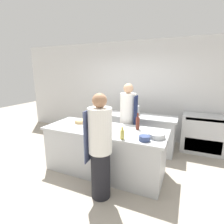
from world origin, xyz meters
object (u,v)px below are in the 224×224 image
(chef_at_stove, at_px, (128,122))
(bowl_prep_small, at_px, (144,138))
(bottle_wine, at_px, (94,124))
(cup, at_px, (105,121))
(bottle_cooking_oil, at_px, (138,123))
(bowl_mixing_large, at_px, (99,129))
(bowl_wooden_salad, at_px, (80,121))
(chef_at_prep_near, at_px, (100,148))
(oven_range, at_px, (203,134))
(stockpot, at_px, (134,110))
(bowl_ceramic_blue, at_px, (157,135))
(bottle_olive_oil, at_px, (122,134))
(bottle_vinegar, at_px, (106,123))

(chef_at_stove, bearing_deg, bowl_prep_small, 28.15)
(bottle_wine, bearing_deg, cup, 87.20)
(chef_at_stove, relative_size, bottle_cooking_oil, 5.45)
(bowl_mixing_large, height_order, bowl_wooden_salad, bowl_wooden_salad)
(chef_at_prep_near, bearing_deg, bowl_prep_small, -59.68)
(bowl_prep_small, distance_m, cup, 1.18)
(oven_range, distance_m, stockpot, 1.79)
(cup, xyz_separation_m, stockpot, (0.33, 0.98, 0.07))
(oven_range, relative_size, bowl_mixing_large, 6.09)
(bowl_wooden_salad, bearing_deg, oven_range, 33.88)
(bowl_mixing_large, xyz_separation_m, bowl_ceramic_blue, (1.03, 0.07, 0.01))
(chef_at_prep_near, distance_m, cup, 1.13)
(bowl_wooden_salad, height_order, stockpot, stockpot)
(oven_range, bearing_deg, stockpot, -165.15)
(bowl_ceramic_blue, bearing_deg, stockpot, 120.01)
(bowl_wooden_salad, bearing_deg, bottle_olive_oil, -23.29)
(bottle_vinegar, distance_m, bowl_mixing_large, 0.21)
(bowl_prep_small, distance_m, bowl_ceramic_blue, 0.25)
(bottle_cooking_oil, distance_m, bowl_mixing_large, 0.73)
(chef_at_prep_near, height_order, cup, chef_at_prep_near)
(bottle_vinegar, distance_m, bowl_ceramic_blue, 0.96)
(bowl_wooden_salad, bearing_deg, bottle_wine, -24.41)
(bottle_olive_oil, distance_m, cup, 0.97)
(bowl_prep_small, xyz_separation_m, bowl_ceramic_blue, (0.15, 0.20, -0.00))
(bottle_olive_oil, height_order, bottle_vinegar, bottle_vinegar)
(bowl_mixing_large, relative_size, bowl_prep_small, 0.93)
(bowl_ceramic_blue, bearing_deg, chef_at_prep_near, -140.32)
(bottle_olive_oil, xyz_separation_m, bottle_cooking_oil, (0.09, 0.57, 0.04))
(bottle_vinegar, relative_size, stockpot, 1.03)
(oven_range, relative_size, stockpot, 3.44)
(chef_at_stove, bearing_deg, bowl_mixing_large, -22.12)
(bowl_prep_small, bearing_deg, chef_at_prep_near, -144.98)
(chef_at_stove, height_order, stockpot, chef_at_stove)
(bottle_olive_oil, bearing_deg, cup, 132.42)
(bottle_olive_oil, height_order, bowl_prep_small, bottle_olive_oil)
(chef_at_stove, height_order, bottle_wine, chef_at_stove)
(bottle_olive_oil, bearing_deg, bowl_mixing_large, 159.29)
(chef_at_prep_near, distance_m, bowl_prep_small, 0.71)
(bottle_vinegar, height_order, cup, bottle_vinegar)
(oven_range, relative_size, chef_at_prep_near, 0.60)
(bottle_wine, relative_size, bowl_mixing_large, 1.35)
(chef_at_prep_near, xyz_separation_m, bottle_cooking_oil, (0.32, 0.90, 0.18))
(bottle_vinegar, relative_size, bowl_prep_small, 1.69)
(chef_at_prep_near, xyz_separation_m, bottle_wine, (-0.44, 0.61, 0.15))
(cup, bearing_deg, bottle_cooking_oil, -10.80)
(bottle_cooking_oil, height_order, bowl_mixing_large, bottle_cooking_oil)
(oven_range, height_order, bottle_cooking_oil, bottle_cooking_oil)
(chef_at_prep_near, height_order, bottle_olive_oil, chef_at_prep_near)
(bottle_vinegar, bearing_deg, stockpot, 84.16)
(bottle_olive_oil, bearing_deg, bottle_vinegar, 141.03)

